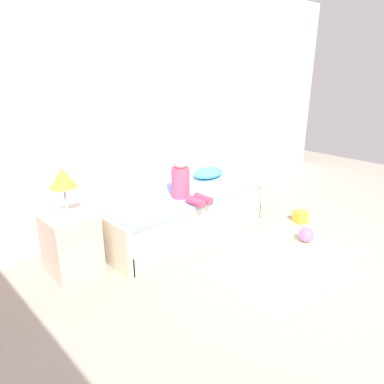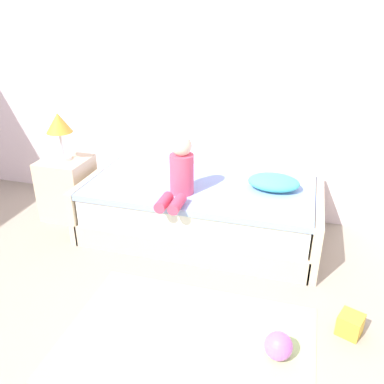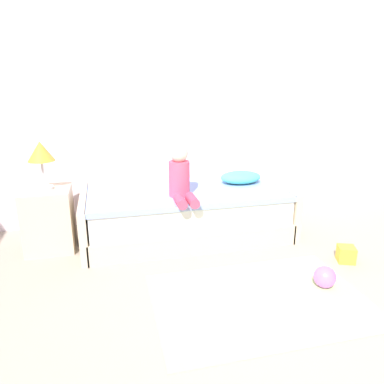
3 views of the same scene
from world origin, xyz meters
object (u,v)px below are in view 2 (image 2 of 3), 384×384
object	(u,v)px
bed	(200,211)
child_figure	(180,172)
nightstand	(68,188)
toy_ball	(278,346)
table_lamp	(59,125)
pillow	(274,182)
toy_block	(350,324)

from	to	relation	value
bed	child_figure	size ratio (longest dim) A/B	4.14
child_figure	nightstand	bearing A→B (deg)	169.42
child_figure	toy_ball	distance (m)	1.53
bed	toy_ball	bearing A→B (deg)	-56.34
table_lamp	child_figure	world-z (taller)	table_lamp
child_figure	toy_ball	size ratio (longest dim) A/B	2.93
pillow	bed	bearing A→B (deg)	-170.97
nightstand	child_figure	bearing A→B (deg)	-10.58
bed	pillow	distance (m)	0.71
bed	nightstand	xyz separation A→B (m)	(-1.35, 0.00, 0.05)
bed	toy_ball	size ratio (longest dim) A/B	12.13
bed	toy_block	world-z (taller)	bed
table_lamp	toy_block	distance (m)	2.91
child_figure	bed	bearing A→B (deg)	64.50
child_figure	toy_block	distance (m)	1.67
table_lamp	toy_ball	distance (m)	2.66
table_lamp	bed	bearing A→B (deg)	-0.15
nightstand	table_lamp	world-z (taller)	table_lamp
pillow	toy_block	bearing A→B (deg)	-58.11
pillow	nightstand	bearing A→B (deg)	-177.21
toy_block	nightstand	bearing A→B (deg)	160.44
nightstand	toy_block	world-z (taller)	nightstand
toy_ball	nightstand	bearing A→B (deg)	150.07
table_lamp	toy_block	size ratio (longest dim) A/B	3.09
toy_ball	toy_block	size ratio (longest dim) A/B	1.20
pillow	table_lamp	bearing A→B (deg)	-177.21
toy_ball	toy_block	xyz separation A→B (m)	(0.43, 0.33, -0.01)
child_figure	pillow	world-z (taller)	child_figure
table_lamp	toy_ball	xyz separation A→B (m)	(2.19, -1.26, -0.85)
child_figure	toy_ball	xyz separation A→B (m)	(0.94, -1.03, -0.62)
toy_ball	toy_block	distance (m)	0.54
table_lamp	pillow	xyz separation A→B (m)	(1.98, 0.10, -0.37)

